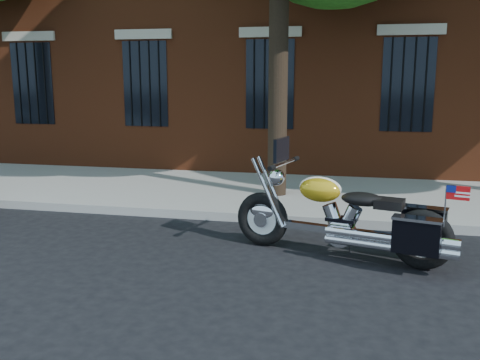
# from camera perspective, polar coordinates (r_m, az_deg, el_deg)

# --- Properties ---
(ground) EXTENTS (120.00, 120.00, 0.00)m
(ground) POSITION_cam_1_polar(r_m,az_deg,el_deg) (7.73, -2.97, -6.99)
(ground) COLOR black
(ground) RESTS_ON ground
(curb) EXTENTS (40.00, 0.16, 0.15)m
(curb) POSITION_cam_1_polar(r_m,az_deg,el_deg) (8.99, -0.67, -3.88)
(curb) COLOR gray
(curb) RESTS_ON ground
(sidewalk) EXTENTS (40.00, 3.60, 0.15)m
(sidewalk) POSITION_cam_1_polar(r_m,az_deg,el_deg) (10.78, 1.57, -1.37)
(sidewalk) COLOR gray
(sidewalk) RESTS_ON ground
(motorcycle) EXTENTS (2.92, 1.38, 1.56)m
(motorcycle) POSITION_cam_1_polar(r_m,az_deg,el_deg) (7.18, 11.53, -4.22)
(motorcycle) COLOR black
(motorcycle) RESTS_ON ground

